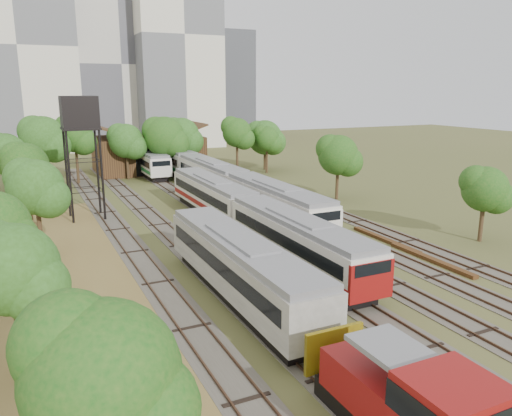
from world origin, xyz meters
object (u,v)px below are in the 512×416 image
railcar_green_set (212,176)px  shunter_locomotive (413,408)px  water_tower (79,116)px  railcar_red_set (248,215)px

railcar_green_set → shunter_locomotive: (-10.00, -46.79, -0.21)m
water_tower → railcar_red_set: bearing=-47.9°
water_tower → shunter_locomotive: bearing=-81.6°
railcar_green_set → railcar_red_set: bearing=-101.5°
railcar_green_set → shunter_locomotive: bearing=-102.1°
shunter_locomotive → water_tower: size_ratio=0.67×
railcar_green_set → shunter_locomotive: size_ratio=6.43×
railcar_green_set → shunter_locomotive: 47.84m
railcar_red_set → shunter_locomotive: size_ratio=4.27×
railcar_red_set → railcar_green_set: bearing=78.5°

